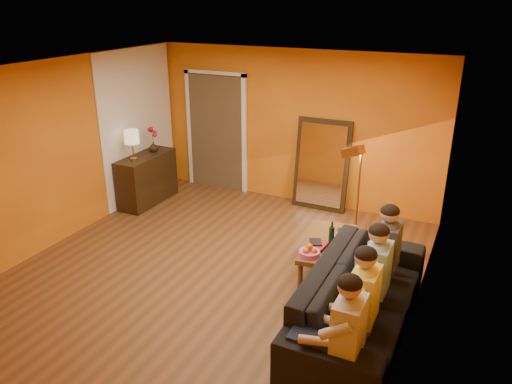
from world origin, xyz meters
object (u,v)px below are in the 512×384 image
at_px(person_mid_right, 376,277).
at_px(vase, 154,147).
at_px(sofa, 360,298).
at_px(dog, 354,321).
at_px(tumbler, 340,236).
at_px(mirror_frame, 322,165).
at_px(wine_bottle, 332,233).
at_px(person_mid_left, 364,304).
at_px(sideboard, 147,179).
at_px(table_lamp, 132,145).
at_px(laptop, 349,232).
at_px(floor_lamp, 358,197).
at_px(coffee_table, 327,256).
at_px(person_far_right, 387,254).
at_px(person_far_left, 348,337).

relative_size(person_mid_right, vase, 7.10).
bearing_deg(sofa, dog, -174.19).
distance_m(dog, tumbler, 1.68).
height_order(mirror_frame, wine_bottle, mirror_frame).
bearing_deg(person_mid_left, vase, 149.13).
xyz_separation_m(dog, person_mid_left, (0.09, -0.02, 0.25)).
distance_m(sideboard, vase, 0.57).
bearing_deg(dog, table_lamp, 140.88).
xyz_separation_m(mirror_frame, sofa, (1.45, -2.99, -0.39)).
xyz_separation_m(sofa, person_mid_left, (0.13, -0.45, 0.24)).
xyz_separation_m(mirror_frame, person_mid_left, (1.58, -3.44, -0.15)).
relative_size(mirror_frame, vase, 8.85).
bearing_deg(laptop, dog, -87.90).
height_order(sofa, laptop, sofa).
distance_m(table_lamp, floor_lamp, 3.71).
bearing_deg(wine_bottle, tumbler, 67.62).
height_order(dog, person_mid_left, person_mid_left).
xyz_separation_m(sideboard, vase, (0.00, 0.25, 0.51)).
relative_size(sideboard, wine_bottle, 3.81).
distance_m(person_mid_left, laptop, 1.93).
height_order(coffee_table, person_mid_right, person_mid_right).
bearing_deg(dog, laptop, 93.34).
bearing_deg(vase, person_far_right, -19.09).
distance_m(mirror_frame, dog, 3.75).
xyz_separation_m(person_mid_left, tumbler, (-0.69, 1.58, -0.14)).
distance_m(table_lamp, dog, 4.80).
height_order(sideboard, table_lamp, table_lamp).
distance_m(sideboard, dog, 4.88).
relative_size(coffee_table, dog, 1.67).
distance_m(table_lamp, person_mid_left, 4.86).
xyz_separation_m(table_lamp, floor_lamp, (3.68, 0.34, -0.39)).
xyz_separation_m(coffee_table, dog, (0.73, -1.44, 0.15)).
distance_m(person_mid_right, laptop, 1.42).
relative_size(sofa, person_far_left, 2.08).
distance_m(person_mid_left, vase, 5.10).
xyz_separation_m(sideboard, laptop, (3.74, -0.55, 0.01)).
bearing_deg(floor_lamp, person_mid_left, -60.12).
xyz_separation_m(person_far_left, person_mid_left, (0.00, 0.55, 0.00)).
relative_size(person_far_left, laptop, 3.82).
height_order(floor_lamp, person_mid_right, floor_lamp).
height_order(wine_bottle, tumbler, wine_bottle).
xyz_separation_m(sofa, floor_lamp, (-0.56, 1.95, 0.35)).
bearing_deg(laptop, wine_bottle, -122.90).
bearing_deg(floor_lamp, dog, -61.92).
bearing_deg(person_far_left, person_mid_left, 90.00).
bearing_deg(floor_lamp, person_far_right, -48.16).
bearing_deg(sideboard, dog, -28.64).
bearing_deg(person_mid_left, coffee_table, 119.08).
bearing_deg(vase, floor_lamp, -3.34).
bearing_deg(wine_bottle, vase, 161.61).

